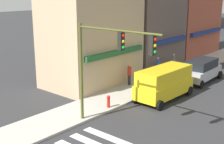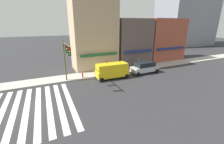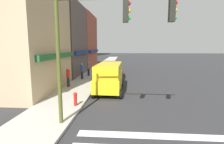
% 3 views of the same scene
% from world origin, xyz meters
% --- Properties ---
extents(storefront_row, '(25.03, 5.30, 15.93)m').
position_xyz_m(storefront_row, '(17.96, 11.50, 6.12)').
color(storefront_row, tan).
rests_on(storefront_row, ground_plane).
extents(traffic_signal, '(0.32, 5.57, 5.97)m').
position_xyz_m(traffic_signal, '(4.88, 4.33, 4.37)').
color(traffic_signal, '#474C1E').
rests_on(traffic_signal, ground_plane).
extents(van_yellow, '(5.06, 2.22, 2.34)m').
position_xyz_m(van_yellow, '(11.52, 4.70, 1.29)').
color(van_yellow, yellow).
rests_on(van_yellow, ground_plane).
extents(suv_silver, '(4.75, 2.12, 1.94)m').
position_xyz_m(suv_silver, '(17.67, 4.70, 1.03)').
color(suv_silver, '#B7B7BC').
rests_on(suv_silver, ground_plane).
extents(pedestrian_red_jacket, '(0.32, 0.32, 1.77)m').
position_xyz_m(pedestrian_red_jacket, '(12.29, 8.48, 1.07)').
color(pedestrian_red_jacket, '#23232D').
rests_on(pedestrian_red_jacket, sidewalk_left).
extents(pedestrian_grey_coat, '(0.32, 0.32, 1.77)m').
position_xyz_m(pedestrian_grey_coat, '(18.46, 7.93, 1.07)').
color(pedestrian_grey_coat, '#23232D').
rests_on(pedestrian_grey_coat, sidewalk_left).
extents(pedestrian_blue_shirt, '(0.32, 0.32, 1.77)m').
position_xyz_m(pedestrian_blue_shirt, '(16.17, 8.19, 1.07)').
color(pedestrian_blue_shirt, '#23232D').
rests_on(pedestrian_blue_shirt, sidewalk_left).
extents(fire_hydrant, '(0.24, 0.24, 0.84)m').
position_xyz_m(fire_hydrant, '(7.31, 6.40, 0.61)').
color(fire_hydrant, red).
rests_on(fire_hydrant, sidewalk_left).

